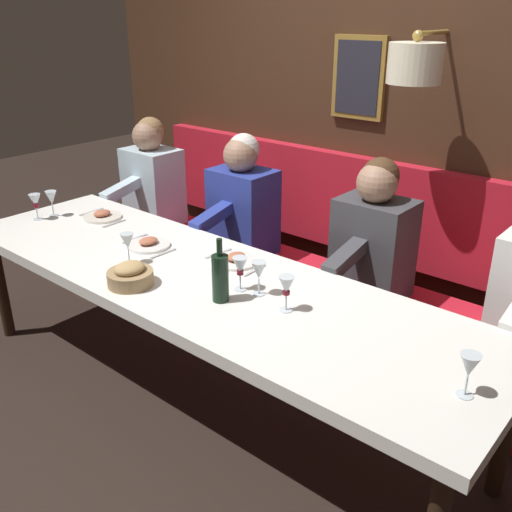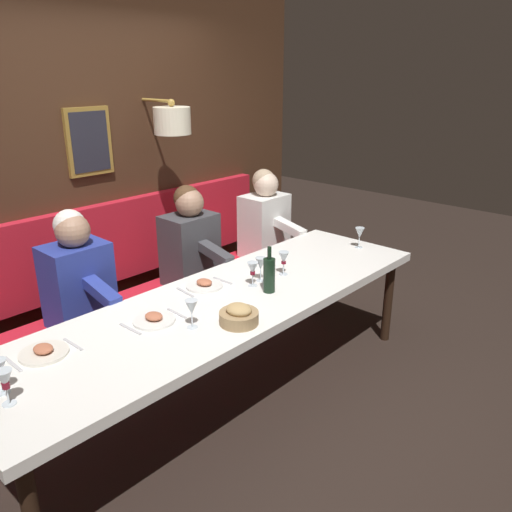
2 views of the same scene
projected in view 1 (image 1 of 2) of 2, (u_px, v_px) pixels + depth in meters
The scene contains 19 objects.
ground_plane at pixel (204, 397), 3.13m from camera, with size 12.00×12.00×0.00m, color black.
dining_table at pixel (199, 286), 2.86m from camera, with size 0.90×3.08×0.74m.
banquette_bench at pixel (301, 302), 3.66m from camera, with size 0.52×3.28×0.45m, color red.
back_wall_panel at pixel (361, 111), 3.61m from camera, with size 0.59×4.48×2.90m.
diner_near at pixel (374, 234), 3.14m from camera, with size 0.60×0.40×0.79m.
diner_middle at pixel (242, 199), 3.71m from camera, with size 0.60×0.40×0.79m.
diner_far at pixel (152, 175), 4.25m from camera, with size 0.60×0.40×0.79m.
place_setting_0 at pixel (149, 244), 3.17m from camera, with size 0.24×0.31×0.05m.
place_setting_1 at pixel (102, 216), 3.60m from camera, with size 0.24×0.31×0.05m.
place_setting_2 at pixel (236, 260), 2.97m from camera, with size 0.24×0.32×0.05m.
wine_glass_0 at pixel (469, 367), 1.91m from camera, with size 0.07×0.07×0.16m.
wine_glass_1 at pixel (35, 202), 3.54m from camera, with size 0.07×0.07×0.16m.
wine_glass_2 at pixel (286, 287), 2.46m from camera, with size 0.07×0.07×0.16m.
wine_glass_3 at pixel (127, 242), 2.92m from camera, with size 0.07×0.07×0.16m.
wine_glass_4 at pixel (259, 271), 2.60m from camera, with size 0.07×0.07×0.16m.
wine_glass_5 at pixel (240, 267), 2.65m from camera, with size 0.07×0.07×0.16m.
wine_glass_6 at pixel (51, 198), 3.60m from camera, with size 0.07×0.07×0.16m.
wine_bottle at pixel (220, 277), 2.55m from camera, with size 0.08×0.08×0.30m.
bread_bowl at pixel (130, 275), 2.72m from camera, with size 0.22×0.22×0.12m.
Camera 1 is at (-1.77, -1.87, 1.96)m, focal length 40.12 mm.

